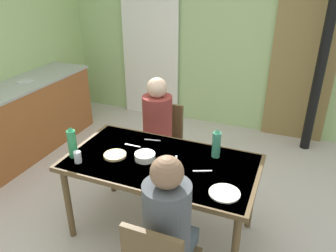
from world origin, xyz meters
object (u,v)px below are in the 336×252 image
Objects in this scene: person_near_diner at (168,217)px; chair_far_diner at (162,139)px; serving_bowl_center at (145,156)px; water_bottle_green_far at (72,143)px; dining_table at (161,168)px; kitchen_counter at (9,127)px; water_bottle_green_near at (216,144)px; person_far_diner at (157,120)px.

chair_far_diner is at bearing 114.43° from person_near_diner.
chair_far_diner is 0.87m from serving_bowl_center.
water_bottle_green_far is (-1.03, 0.43, 0.09)m from person_near_diner.
water_bottle_green_far reaches higher than dining_table.
kitchen_counter is 15.00× the size of serving_bowl_center.
chair_far_diner is at bearing 103.30° from serving_bowl_center.
water_bottle_green_near is (2.57, -0.20, 0.41)m from kitchen_counter.
serving_bowl_center is at bearing 17.64° from water_bottle_green_far.
serving_bowl_center is (0.19, -0.80, 0.27)m from chair_far_diner.
person_near_diner is 1.12m from water_bottle_green_far.
person_far_diner is at bearing 65.81° from water_bottle_green_far.
chair_far_diner is 1.12m from water_bottle_green_far.
kitchen_counter reaches higher than chair_far_diner.
water_bottle_green_far is (-0.38, -0.85, 0.09)m from person_far_diner.
dining_table is at bearing 116.69° from person_near_diner.
kitchen_counter is 1.62× the size of dining_table.
person_far_diner is 2.81× the size of water_bottle_green_far.
chair_far_diner is 5.12× the size of serving_bowl_center.
person_far_diner is at bearing 105.88° from serving_bowl_center.
kitchen_counter is 1.66m from water_bottle_green_far.
dining_table is 0.50m from water_bottle_green_near.
dining_table is 0.72m from person_far_diner.
person_far_diner is 4.53× the size of serving_bowl_center.
person_near_diner reaches higher than water_bottle_green_far.
dining_table is 0.76m from water_bottle_green_far.
person_far_diner is 0.94m from water_bottle_green_far.
person_far_diner is 0.82m from water_bottle_green_near.
water_bottle_green_near is at bearing 143.07° from chair_far_diner.
person_far_diner is (-0.32, 0.64, 0.11)m from dining_table.
water_bottle_green_near is (0.39, 0.24, 0.19)m from dining_table.
water_bottle_green_near is 1.51× the size of serving_bowl_center.
chair_far_diner is 1.13× the size of person_far_diner.
kitchen_counter is 1.88m from chair_far_diner.
serving_bowl_center is (0.57, 0.18, -0.10)m from water_bottle_green_far.
water_bottle_green_near is at bearing 31.22° from dining_table.
person_near_diner is 3.00× the size of water_bottle_green_near.
chair_far_diner is 3.18× the size of water_bottle_green_far.
person_near_diner is 1.00× the size of person_far_diner.
person_far_diner is at bearing 6.09° from kitchen_counter.
person_near_diner and person_far_diner have the same top height.
person_far_diner is at bearing 150.70° from water_bottle_green_near.
kitchen_counter reaches higher than serving_bowl_center.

